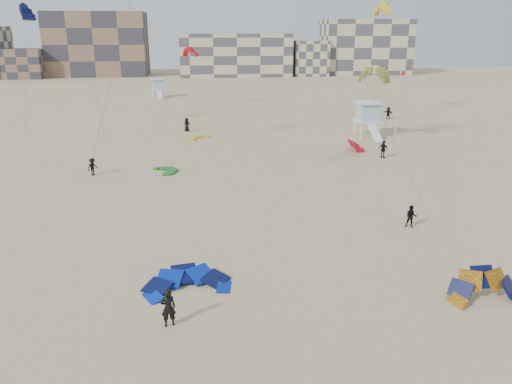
{
  "coord_description": "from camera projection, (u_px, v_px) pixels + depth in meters",
  "views": [
    {
      "loc": [
        -0.1,
        -22.58,
        13.07
      ],
      "look_at": [
        2.96,
        6.0,
        3.69
      ],
      "focal_mm": 35.0,
      "sensor_mm": 36.0,
      "label": 1
    }
  ],
  "objects": [
    {
      "name": "kite_fly_yellow",
      "position": [
        382.0,
        10.0,
        71.89
      ],
      "size": [
        8.19,
        4.05,
        15.72
      ],
      "rotation": [
        0.0,
        0.0,
        -1.3
      ],
      "color": "orange",
      "rests_on": "ground"
    },
    {
      "name": "kitesurfer_e",
      "position": [
        187.0,
        125.0,
        67.08
      ],
      "size": [
        1.03,
        0.87,
        1.8
      ],
      "primitive_type": "imported",
      "rotation": [
        0.0,
        0.0,
        0.4
      ],
      "color": "black",
      "rests_on": "ground"
    },
    {
      "name": "lifeguard_tower_near",
      "position": [
        368.0,
        120.0,
        63.27
      ],
      "size": [
        3.27,
        6.1,
        4.42
      ],
      "rotation": [
        0.0,
        0.0,
        0.05
      ],
      "color": "white",
      "rests_on": "ground"
    },
    {
      "name": "condo_fill_right",
      "position": [
        309.0,
        58.0,
        148.09
      ],
      "size": [
        10.0,
        10.0,
        10.0
      ],
      "primitive_type": "cube",
      "color": "#C9B993",
      "rests_on": "ground"
    },
    {
      "name": "condo_mid",
      "position": [
        235.0,
        55.0,
        147.45
      ],
      "size": [
        32.0,
        16.0,
        12.0
      ],
      "primitive_type": "cube",
      "color": "#C9B993",
      "rests_on": "ground"
    },
    {
      "name": "kite_ground_red_far",
      "position": [
        356.0,
        150.0,
        57.07
      ],
      "size": [
        3.4,
        3.28,
        3.15
      ],
      "primitive_type": null,
      "rotation": [
        0.74,
        0.0,
        1.51
      ],
      "color": "red",
      "rests_on": "ground"
    },
    {
      "name": "condo_east",
      "position": [
        365.0,
        47.0,
        152.76
      ],
      "size": [
        26.0,
        14.0,
        16.0
      ],
      "primitive_type": "cube",
      "color": "#C9B993",
      "rests_on": "ground"
    },
    {
      "name": "kitesurfer_b",
      "position": [
        411.0,
        217.0,
        34.38
      ],
      "size": [
        0.94,
        0.84,
        1.59
      ],
      "primitive_type": "imported",
      "rotation": [
        0.0,
        0.0,
        -0.36
      ],
      "color": "black",
      "rests_on": "ground"
    },
    {
      "name": "lifeguard_tower_far",
      "position": [
        158.0,
        88.0,
        100.27
      ],
      "size": [
        3.06,
        5.34,
        3.73
      ],
      "rotation": [
        0.0,
        0.0,
        0.18
      ],
      "color": "white",
      "rests_on": "ground"
    },
    {
      "name": "kitesurfer_f",
      "position": [
        388.0,
        113.0,
        76.33
      ],
      "size": [
        1.35,
        1.75,
        1.85
      ],
      "primitive_type": "imported",
      "rotation": [
        0.0,
        0.0,
        -1.03
      ],
      "color": "black",
      "rests_on": "ground"
    },
    {
      "name": "kite_ground_blue",
      "position": [
        188.0,
        288.0,
        26.44
      ],
      "size": [
        5.48,
        5.68,
        2.62
      ],
      "primitive_type": null,
      "rotation": [
        0.29,
        0.0,
        0.19
      ],
      "color": "#061DBF",
      "rests_on": "ground"
    },
    {
      "name": "kite_ground_orange",
      "position": [
        484.0,
        300.0,
        25.29
      ],
      "size": [
        3.84,
        3.76,
        3.76
      ],
      "primitive_type": null,
      "rotation": [
        0.95,
        0.0,
        -0.01
      ],
      "color": "orange",
      "rests_on": "ground"
    },
    {
      "name": "kite_fly_olive",
      "position": [
        374.0,
        76.0,
        56.85
      ],
      "size": [
        6.0,
        8.65,
        8.47
      ],
      "rotation": [
        0.0,
        0.0,
        -0.69
      ],
      "color": "olive",
      "rests_on": "ground"
    },
    {
      "name": "flagpole",
      "position": [
        398.0,
        102.0,
        62.88
      ],
      "size": [
        0.69,
        0.11,
        8.43
      ],
      "color": "white",
      "rests_on": "ground"
    },
    {
      "name": "condo_fill_left",
      "position": [
        23.0,
        64.0,
        140.11
      ],
      "size": [
        12.0,
        10.0,
        8.0
      ],
      "primitive_type": "cube",
      "color": "#7C5E4A",
      "rests_on": "ground"
    },
    {
      "name": "kitesurfer_main",
      "position": [
        168.0,
        308.0,
        22.83
      ],
      "size": [
        0.78,
        0.6,
        1.9
      ],
      "primitive_type": "imported",
      "rotation": [
        0.0,
        0.0,
        3.37
      ],
      "color": "black",
      "rests_on": "ground"
    },
    {
      "name": "kite_ground_green",
      "position": [
        165.0,
        172.0,
        48.22
      ],
      "size": [
        3.92,
        3.82,
        0.74
      ],
      "primitive_type": null,
      "rotation": [
        0.09,
        0.0,
        -1.15
      ],
      "color": "#177923",
      "rests_on": "ground"
    },
    {
      "name": "kite_fly_navy",
      "position": [
        27.0,
        14.0,
        60.36
      ],
      "size": [
        4.35,
        4.24,
        15.41
      ],
      "rotation": [
        0.0,
        0.0,
        1.74
      ],
      "color": "#081340",
      "rests_on": "ground"
    },
    {
      "name": "condo_west_b",
      "position": [
        98.0,
        44.0,
        146.25
      ],
      "size": [
        28.0,
        14.0,
        18.0
      ],
      "primitive_type": "cube",
      "color": "#7C5E4A",
      "rests_on": "ground"
    },
    {
      "name": "kite_ground_yellow",
      "position": [
        199.0,
        138.0,
        63.03
      ],
      "size": [
        4.2,
        4.22,
        0.55
      ],
      "primitive_type": null,
      "rotation": [
        0.05,
        0.0,
        0.67
      ],
      "color": "orange",
      "rests_on": "ground"
    },
    {
      "name": "kitesurfer_d",
      "position": [
        383.0,
        149.0,
        53.08
      ],
      "size": [
        1.08,
        1.12,
        1.88
      ],
      "primitive_type": "imported",
      "rotation": [
        0.0,
        0.0,
        2.31
      ],
      "color": "black",
      "rests_on": "ground"
    },
    {
      "name": "kitesurfer_c",
      "position": [
        93.0,
        167.0,
        46.73
      ],
      "size": [
        1.18,
        1.22,
        1.67
      ],
      "primitive_type": "imported",
      "rotation": [
        0.0,
        0.0,
        0.86
      ],
      "color": "black",
      "rests_on": "ground"
    },
    {
      "name": "ground",
      "position": [
        211.0,
        299.0,
        25.41
      ],
      "size": [
        320.0,
        320.0,
        0.0
      ],
      "primitive_type": "plane",
      "color": "tan",
      "rests_on": "ground"
    },
    {
      "name": "kite_fly_red",
      "position": [
        190.0,
        53.0,
        84.81
      ],
      "size": [
        6.44,
        9.13,
        9.48
      ],
      "rotation": [
        0.0,
        0.0,
        2.41
      ],
      "color": "red",
      "rests_on": "ground"
    }
  ]
}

